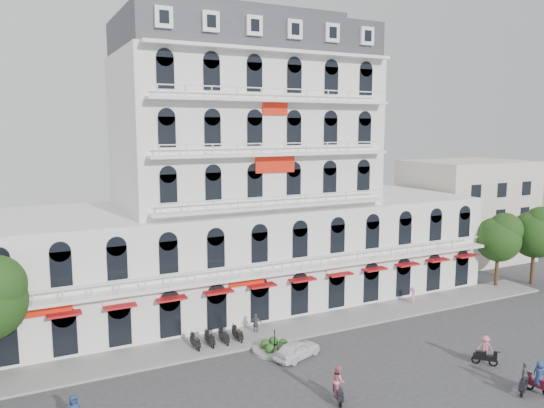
% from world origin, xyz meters
% --- Properties ---
extents(ground, '(120.00, 120.00, 0.00)m').
position_xyz_m(ground, '(0.00, 0.00, 0.00)').
color(ground, '#38383A').
rests_on(ground, ground).
extents(sidewalk, '(53.00, 4.00, 0.16)m').
position_xyz_m(sidewalk, '(0.00, 9.00, 0.08)').
color(sidewalk, gray).
rests_on(sidewalk, ground).
extents(main_building, '(45.00, 15.00, 25.80)m').
position_xyz_m(main_building, '(0.00, 18.00, 9.96)').
color(main_building, silver).
rests_on(main_building, ground).
extents(flank_building_east, '(14.00, 10.00, 12.00)m').
position_xyz_m(flank_building_east, '(30.00, 20.00, 6.00)').
color(flank_building_east, beige).
rests_on(flank_building_east, ground).
extents(traffic_island, '(3.20, 3.20, 1.60)m').
position_xyz_m(traffic_island, '(-3.00, 6.00, 0.26)').
color(traffic_island, gray).
rests_on(traffic_island, ground).
extents(parked_scooter_row, '(4.40, 1.80, 1.10)m').
position_xyz_m(parked_scooter_row, '(-6.35, 8.80, 0.00)').
color(parked_scooter_row, black).
rests_on(parked_scooter_row, ground).
extents(tree_east_inner, '(4.40, 4.37, 7.57)m').
position_xyz_m(tree_east_inner, '(24.05, 9.98, 5.21)').
color(tree_east_inner, '#382314').
rests_on(tree_east_inner, ground).
extents(tree_east_outer, '(4.65, 4.65, 8.05)m').
position_xyz_m(tree_east_outer, '(28.05, 8.98, 5.55)').
color(tree_east_outer, '#382314').
rests_on(tree_east_outer, ground).
extents(parked_car, '(4.03, 2.69, 1.27)m').
position_xyz_m(parked_car, '(-2.11, 4.29, 0.64)').
color(parked_car, white).
rests_on(parked_car, ground).
extents(rider_southwest, '(0.96, 1.63, 2.29)m').
position_xyz_m(rider_southwest, '(-2.88, -2.04, 1.19)').
color(rider_southwest, black).
rests_on(rider_southwest, ground).
extents(rider_east, '(0.61, 1.70, 2.03)m').
position_xyz_m(rider_east, '(8.58, -6.49, 0.99)').
color(rider_east, maroon).
rests_on(rider_east, ground).
extents(rider_northeast, '(1.54, 1.04, 1.99)m').
position_xyz_m(rider_northeast, '(7.77, -6.11, 0.95)').
color(rider_northeast, black).
rests_on(rider_northeast, ground).
extents(rider_center, '(1.27, 1.35, 2.08)m').
position_xyz_m(rider_center, '(8.73, -2.30, 1.09)').
color(rider_center, black).
rests_on(rider_center, ground).
extents(pedestrian_mid, '(1.04, 0.82, 1.65)m').
position_xyz_m(pedestrian_mid, '(-2.86, 9.50, 0.82)').
color(pedestrian_mid, '#4F4F55').
rests_on(pedestrian_mid, ground).
extents(pedestrian_right, '(1.19, 1.10, 1.61)m').
position_xyz_m(pedestrian_right, '(12.77, 9.50, 0.80)').
color(pedestrian_right, pink).
rests_on(pedestrian_right, ground).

